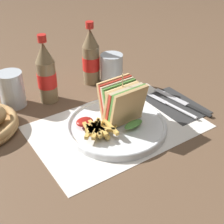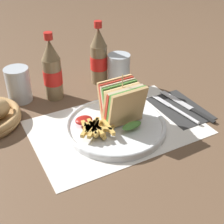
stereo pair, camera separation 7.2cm
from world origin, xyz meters
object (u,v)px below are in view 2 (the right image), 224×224
coke_bottle_far (99,57)px  coke_bottle_near (52,71)px  glass_far (19,87)px  fork (179,111)px  glass_near (119,72)px  club_sandwich (122,104)px  plate_main (115,125)px  knife (187,106)px

coke_bottle_far → coke_bottle_near: bearing=-170.5°
coke_bottle_far → glass_far: 0.27m
fork → glass_far: 0.49m
glass_near → glass_far: size_ratio=1.00×
club_sandwich → coke_bottle_far: bearing=77.2°
club_sandwich → coke_bottle_near: size_ratio=0.67×
plate_main → fork: 0.20m
coke_bottle_near → coke_bottle_far: size_ratio=1.00×
coke_bottle_near → glass_far: 0.11m
club_sandwich → glass_near: size_ratio=1.30×
knife → coke_bottle_near: size_ratio=1.00×
fork → glass_far: bearing=135.1°
knife → coke_bottle_near: (-0.33, 0.25, 0.08)m
plate_main → fork: size_ratio=1.51×
glass_near → coke_bottle_far: bearing=133.3°
fork → coke_bottle_far: 0.32m
fork → coke_bottle_far: bearing=104.2°
coke_bottle_far → plate_main: bearing=-107.0°
club_sandwich → knife: bearing=-3.7°
coke_bottle_near → glass_near: (0.22, -0.02, -0.04)m
glass_near → club_sandwich: bearing=-116.9°
coke_bottle_near → coke_bottle_far: (0.17, 0.03, 0.00)m
coke_bottle_far → glass_near: 0.08m
plate_main → club_sandwich: (0.02, 0.00, 0.06)m
knife → coke_bottle_far: bearing=112.0°
plate_main → club_sandwich: bearing=6.8°
coke_bottle_near → club_sandwich: bearing=-64.7°
coke_bottle_near → glass_near: 0.22m
club_sandwich → glass_far: club_sandwich is taller
club_sandwich → coke_bottle_far: 0.27m
fork → glass_far: (-0.39, 0.29, 0.04)m
knife → fork: bearing=-167.6°
plate_main → coke_bottle_near: bearing=110.7°
club_sandwich → knife: size_ratio=0.67×
plate_main → coke_bottle_far: (0.08, 0.27, 0.08)m
club_sandwich → glass_far: size_ratio=1.30×
knife → glass_near: glass_near is taller
knife → plate_main: bearing=169.7°
coke_bottle_far → glass_near: size_ratio=1.96×
club_sandwich → glass_near: club_sandwich is taller
coke_bottle_far → knife: bearing=-60.4°
glass_near → knife: bearing=-64.2°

